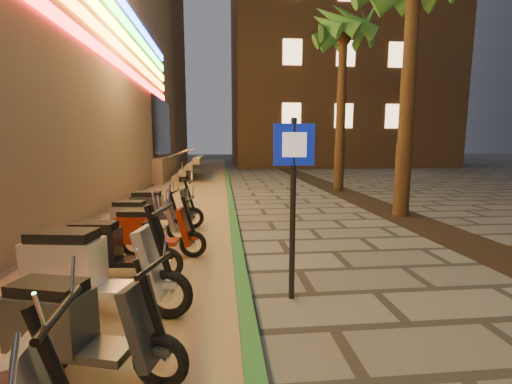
{
  "coord_description": "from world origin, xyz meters",
  "views": [
    {
      "loc": [
        -1.14,
        -1.6,
        1.93
      ],
      "look_at": [
        -0.64,
        3.51,
        1.2
      ],
      "focal_mm": 24.0,
      "sensor_mm": 36.0,
      "label": 1
    }
  ],
  "objects": [
    {
      "name": "parking_strip",
      "position": [
        -2.6,
        10.0,
        0.01
      ],
      "size": [
        3.4,
        60.0,
        0.01
      ],
      "primitive_type": "cube",
      "color": "#8C7251",
      "rests_on": "ground"
    },
    {
      "name": "green_curb",
      "position": [
        -0.9,
        10.0,
        0.05
      ],
      "size": [
        0.18,
        60.0,
        0.1
      ],
      "primitive_type": "cube",
      "color": "#235F2B",
      "rests_on": "ground"
    },
    {
      "name": "planting_strip",
      "position": [
        3.6,
        5.0,
        0.01
      ],
      "size": [
        1.2,
        40.0,
        0.02
      ],
      "primitive_type": "cube",
      "color": "black",
      "rests_on": "ground"
    },
    {
      "name": "apartment_block",
      "position": [
        9.0,
        32.0,
        12.5
      ],
      "size": [
        18.0,
        16.06,
        25.0
      ],
      "color": "brown",
      "rests_on": "ground"
    },
    {
      "name": "palm_d",
      "position": [
        3.6,
        12.0,
        5.94
      ],
      "size": [
        2.97,
        3.02,
        7.16
      ],
      "color": "#472D19",
      "rests_on": "ground"
    },
    {
      "name": "pedestrian_sign",
      "position": [
        -0.3,
        2.41,
        1.44
      ],
      "size": [
        0.49,
        0.09,
        2.23
      ],
      "rotation": [
        0.0,
        0.0,
        0.01
      ],
      "color": "black",
      "rests_on": "ground"
    },
    {
      "name": "scooter_5",
      "position": [
        -2.34,
        1.12,
        0.46
      ],
      "size": [
        1.51,
        0.76,
        1.07
      ],
      "rotation": [
        0.0,
        0.0,
        -0.27
      ],
      "color": "black",
      "rests_on": "ground"
    },
    {
      "name": "scooter_6",
      "position": [
        -2.62,
        2.18,
        0.56
      ],
      "size": [
        1.83,
        0.76,
        1.29
      ],
      "rotation": [
        0.0,
        0.0,
        -0.16
      ],
      "color": "black",
      "rests_on": "ground"
    },
    {
      "name": "scooter_7",
      "position": [
        -2.69,
        3.2,
        0.48
      ],
      "size": [
        1.57,
        0.56,
        1.1
      ],
      "rotation": [
        0.0,
        0.0,
        -0.08
      ],
      "color": "black",
      "rests_on": "ground"
    },
    {
      "name": "scooter_8",
      "position": [
        -2.37,
        4.18,
        0.46
      ],
      "size": [
        1.51,
        0.58,
        1.06
      ],
      "rotation": [
        0.0,
        0.0,
        -0.12
      ],
      "color": "black",
      "rests_on": "ground"
    },
    {
      "name": "scooter_9",
      "position": [
        -2.74,
        5.16,
        0.46
      ],
      "size": [
        1.51,
        0.57,
        1.06
      ],
      "rotation": [
        0.0,
        0.0,
        -0.11
      ],
      "color": "black",
      "rests_on": "ground"
    },
    {
      "name": "scooter_10",
      "position": [
        -2.59,
        6.14,
        0.49
      ],
      "size": [
        1.59,
        0.56,
        1.13
      ],
      "rotation": [
        0.0,
        0.0,
        -0.0
      ],
      "color": "black",
      "rests_on": "ground"
    }
  ]
}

